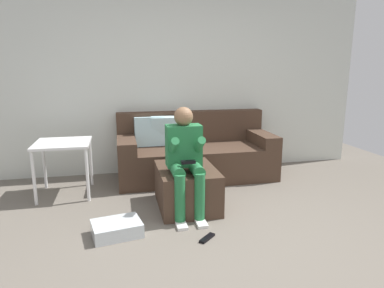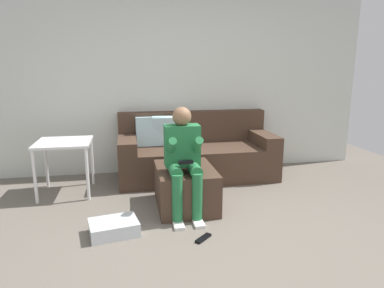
{
  "view_description": "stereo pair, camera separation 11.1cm",
  "coord_description": "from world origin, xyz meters",
  "views": [
    {
      "loc": [
        -0.89,
        -2.5,
        1.5
      ],
      "look_at": [
        -0.03,
        1.47,
        0.59
      ],
      "focal_mm": 32.11,
      "sensor_mm": 36.0,
      "label": 1
    },
    {
      "loc": [
        -0.78,
        -2.52,
        1.5
      ],
      "look_at": [
        -0.03,
        1.47,
        0.59
      ],
      "focal_mm": 32.11,
      "sensor_mm": 36.0,
      "label": 2
    }
  ],
  "objects": [
    {
      "name": "ottoman",
      "position": [
        -0.19,
        0.99,
        0.22
      ],
      "size": [
        0.61,
        0.81,
        0.44
      ],
      "primitive_type": "cube",
      "color": "#473326",
      "rests_on": "ground_plane"
    },
    {
      "name": "storage_bin",
      "position": [
        -0.95,
        0.47,
        0.06
      ],
      "size": [
        0.49,
        0.4,
        0.13
      ],
      "primitive_type": "cube",
      "rotation": [
        0.0,
        0.0,
        0.19
      ],
      "color": "silver",
      "rests_on": "ground_plane"
    },
    {
      "name": "ground_plane",
      "position": [
        0.0,
        0.0,
        0.0
      ],
      "size": [
        7.09,
        7.09,
        0.0
      ],
      "primitive_type": "plane",
      "color": "#6B6359"
    },
    {
      "name": "side_table",
      "position": [
        -1.54,
        1.66,
        0.56
      ],
      "size": [
        0.62,
        0.63,
        0.64
      ],
      "color": "white",
      "rests_on": "ground_plane"
    },
    {
      "name": "remote_near_ottoman",
      "position": [
        -0.16,
        0.21,
        0.01
      ],
      "size": [
        0.17,
        0.17,
        0.02
      ],
      "primitive_type": "cube",
      "rotation": [
        0.0,
        0.0,
        0.76
      ],
      "color": "black",
      "rests_on": "ground_plane"
    },
    {
      "name": "person_seated",
      "position": [
        -0.24,
        0.8,
        0.63
      ],
      "size": [
        0.36,
        0.58,
        1.11
      ],
      "color": "#26723F",
      "rests_on": "ground_plane"
    },
    {
      "name": "wall_back",
      "position": [
        0.0,
        2.45,
        1.37
      ],
      "size": [
        5.45,
        0.1,
        2.74
      ],
      "primitive_type": "cube",
      "color": "silver",
      "rests_on": "ground_plane"
    },
    {
      "name": "couch_sectional",
      "position": [
        0.12,
        2.02,
        0.32
      ],
      "size": [
        2.11,
        0.88,
        0.89
      ],
      "color": "#473326",
      "rests_on": "ground_plane"
    }
  ]
}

